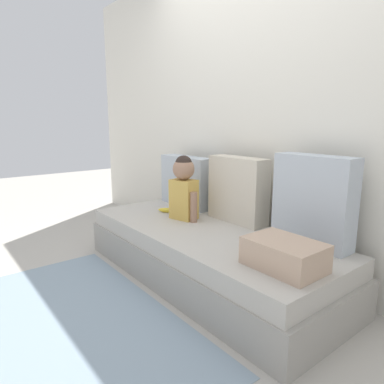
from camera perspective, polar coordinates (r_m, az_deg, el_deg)
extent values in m
plane|color=#B2ADA3|center=(2.67, 2.16, -13.94)|extent=(12.00, 12.00, 0.00)
cube|color=silver|center=(2.80, 11.36, 14.17)|extent=(5.31, 0.10, 2.57)
cube|color=#9C978F|center=(2.62, 2.18, -11.42)|extent=(2.11, 0.85, 0.25)
cube|color=#B7B2A8|center=(2.55, 2.22, -7.48)|extent=(2.05, 0.83, 0.13)
cube|color=#B2BCC6|center=(3.17, -0.92, 1.80)|extent=(0.60, 0.16, 0.46)
cube|color=beige|center=(2.68, 7.59, 0.38)|extent=(0.51, 0.16, 0.50)
cube|color=#B2BCC6|center=(2.28, 19.47, -1.39)|extent=(0.51, 0.16, 0.57)
cube|color=gold|center=(2.75, -1.37, -1.22)|extent=(0.23, 0.18, 0.32)
sphere|color=#9E755B|center=(2.70, -1.40, 3.85)|extent=(0.17, 0.17, 0.17)
sphere|color=#2D231E|center=(2.70, -1.40, 4.67)|extent=(0.14, 0.14, 0.14)
cylinder|color=#9E755B|center=(2.86, -2.90, -1.55)|extent=(0.06, 0.06, 0.24)
cylinder|color=#9E755B|center=(2.66, 0.28, -2.54)|extent=(0.06, 0.06, 0.24)
ellipsoid|color=yellow|center=(2.97, -4.07, -3.03)|extent=(0.16, 0.14, 0.04)
cube|color=tan|center=(1.93, 15.06, -9.96)|extent=(0.40, 0.28, 0.15)
cube|color=#8499A8|center=(2.24, -18.54, -19.89)|extent=(1.90, 1.00, 0.01)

